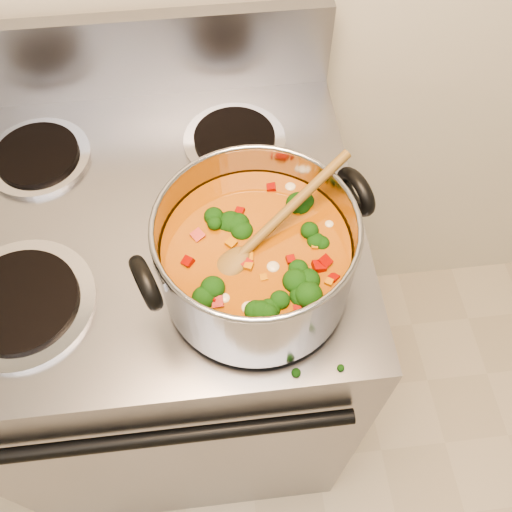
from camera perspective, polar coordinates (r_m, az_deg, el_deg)
The scene contains 4 objects.
electric_range at distance 1.34m, azimuth -8.33°, elevation -7.32°, with size 0.72×0.66×1.08m.
stockpot at distance 0.79m, azimuth 0.02°, elevation -0.12°, with size 0.33×0.27×0.16m.
wooden_spoon at distance 0.75m, azimuth 0.50°, elevation 2.04°, with size 0.21×0.16×0.09m.
cooktop_crumbs at distance 0.86m, azimuth -12.18°, elevation -4.47°, with size 0.07×0.25×0.01m.
Camera 1 is at (0.16, 0.60, 1.68)m, focal length 40.00 mm.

